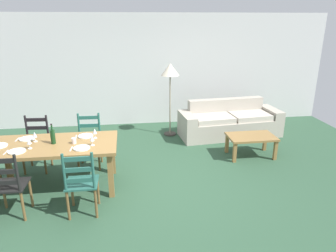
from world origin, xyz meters
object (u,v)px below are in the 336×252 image
(dining_table, at_px, (54,149))
(wine_glass_near_left, at_px, (29,141))
(dining_chair_near_right, at_px, (81,183))
(wine_glass_far_right, at_px, (95,132))
(wine_glass_far_left, at_px, (35,135))
(coffee_table, at_px, (251,139))
(coffee_cup_primary, at_px, (74,141))
(wine_glass_near_right, at_px, (92,139))
(standing_lamp, at_px, (170,74))
(dining_chair_far_left, at_px, (37,144))
(couch, at_px, (229,123))
(dining_chair_near_left, at_px, (9,185))
(wine_bottle, at_px, (53,136))
(dining_chair_far_right, at_px, (89,141))

(dining_table, relative_size, wine_glass_near_left, 11.80)
(dining_chair_near_right, height_order, wine_glass_far_right, dining_chair_near_right)
(wine_glass_far_left, bearing_deg, coffee_table, 9.36)
(dining_table, height_order, coffee_cup_primary, coffee_cup_primary)
(wine_glass_near_right, relative_size, standing_lamp, 0.10)
(dining_chair_far_left, bearing_deg, wine_glass_near_right, -39.99)
(dining_chair_near_right, relative_size, standing_lamp, 0.59)
(coffee_cup_primary, xyz_separation_m, coffee_table, (3.17, 0.78, -0.44))
(dining_table, bearing_deg, wine_glass_far_left, 156.61)
(wine_glass_near_left, distance_m, wine_glass_far_right, 0.96)
(wine_glass_near_left, distance_m, couch, 4.33)
(dining_table, distance_m, dining_chair_near_left, 0.87)
(wine_bottle, relative_size, couch, 0.13)
(dining_chair_far_left, relative_size, wine_glass_far_left, 5.96)
(coffee_table, bearing_deg, coffee_cup_primary, -166.19)
(dining_chair_far_right, distance_m, wine_bottle, 0.94)
(wine_bottle, bearing_deg, wine_glass_near_left, -152.88)
(dining_chair_near_left, relative_size, wine_bottle, 3.04)
(wine_glass_far_left, bearing_deg, dining_chair_far_left, 105.94)
(wine_glass_far_right, bearing_deg, wine_glass_far_left, -178.06)
(wine_glass_near_right, height_order, coffee_cup_primary, wine_glass_near_right)
(couch, bearing_deg, wine_bottle, -150.39)
(dining_chair_near_right, xyz_separation_m, dining_chair_far_right, (-0.05, 1.52, 0.00))
(wine_bottle, height_order, wine_glass_near_left, wine_bottle)
(dining_chair_far_left, distance_m, coffee_table, 3.95)
(dining_chair_near_left, relative_size, wine_glass_near_left, 5.96)
(coffee_cup_primary, bearing_deg, wine_glass_near_left, -169.42)
(dining_table, distance_m, wine_glass_far_left, 0.37)
(wine_glass_far_left, xyz_separation_m, couch, (3.73, 1.84, -0.57))
(dining_chair_far_left, relative_size, standing_lamp, 0.59)
(dining_chair_far_left, relative_size, coffee_cup_primary, 10.67)
(coffee_cup_primary, height_order, standing_lamp, standing_lamp)
(coffee_table, bearing_deg, wine_glass_near_left, -166.70)
(wine_glass_near_left, height_order, coffee_table, wine_glass_near_left)
(wine_glass_far_right, relative_size, couch, 0.07)
(dining_chair_far_right, relative_size, wine_bottle, 3.04)
(wine_glass_near_left, distance_m, wine_glass_far_left, 0.27)
(dining_chair_near_left, xyz_separation_m, wine_glass_near_left, (0.15, 0.57, 0.38))
(wine_glass_near_left, bearing_deg, dining_chair_far_left, 100.74)
(dining_chair_far_right, xyz_separation_m, wine_glass_near_left, (-0.73, -0.89, 0.38))
(dining_table, height_order, wine_glass_far_right, wine_glass_far_right)
(wine_glass_near_left, distance_m, wine_glass_near_right, 0.90)
(dining_table, bearing_deg, wine_glass_far_right, 14.39)
(wine_glass_near_left, bearing_deg, dining_chair_near_right, -38.97)
(wine_glass_near_right, distance_m, standing_lamp, 2.80)
(wine_glass_near_left, relative_size, wine_glass_far_left, 1.00)
(dining_chair_far_right, bearing_deg, coffee_table, 0.11)
(coffee_cup_primary, bearing_deg, coffee_table, 13.81)
(dining_chair_far_left, height_order, wine_glass_near_right, dining_chair_far_left)
(dining_chair_far_right, relative_size, coffee_table, 1.07)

